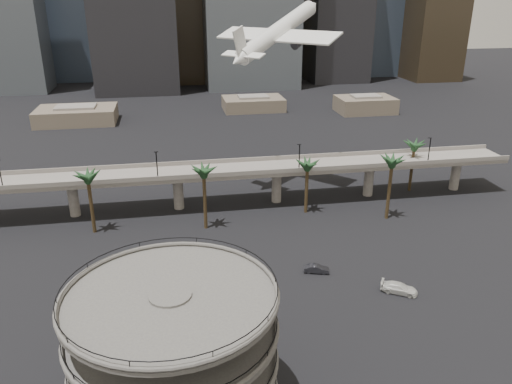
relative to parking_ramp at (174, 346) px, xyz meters
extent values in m
plane|color=black|center=(13.00, 4.00, -9.84)|extent=(700.00, 700.00, 0.00)
cylinder|color=#504D4B|center=(0.00, 0.00, -1.84)|extent=(4.40, 4.40, 16.50)
torus|color=black|center=(0.00, 0.00, -4.79)|extent=(21.80, 21.80, 0.10)
cylinder|color=#504D4B|center=(0.00, 0.00, -2.06)|extent=(22.00, 22.00, 0.45)
torus|color=#504D4B|center=(0.00, 0.00, -1.59)|extent=(22.20, 22.20, 0.50)
torus|color=black|center=(0.00, 0.00, -0.79)|extent=(21.80, 21.80, 0.10)
cylinder|color=#504D4B|center=(0.00, 0.00, 1.94)|extent=(22.00, 22.00, 0.45)
torus|color=#504D4B|center=(0.00, 0.00, 2.41)|extent=(22.20, 22.20, 0.50)
torus|color=black|center=(0.00, 0.00, 3.21)|extent=(21.80, 21.80, 0.10)
cylinder|color=#504D4B|center=(0.00, 0.00, 5.94)|extent=(22.00, 22.00, 0.45)
torus|color=#504D4B|center=(0.00, 0.00, 6.41)|extent=(22.20, 22.20, 0.50)
torus|color=black|center=(0.00, 0.00, 7.21)|extent=(21.80, 21.80, 0.10)
cube|color=slate|center=(13.00, 59.00, -1.84)|extent=(130.00, 9.00, 0.90)
cube|color=slate|center=(13.00, 54.50, -0.94)|extent=(130.00, 0.30, 1.00)
cube|color=slate|center=(13.00, 63.50, -0.94)|extent=(130.00, 0.30, 1.00)
cylinder|color=slate|center=(-20.00, 59.00, -6.04)|extent=(2.20, 2.20, 8.00)
cylinder|color=slate|center=(2.00, 59.00, -6.04)|extent=(2.20, 2.20, 8.00)
cylinder|color=slate|center=(24.00, 59.00, -6.04)|extent=(2.20, 2.20, 8.00)
cylinder|color=slate|center=(46.00, 59.00, -6.04)|extent=(2.20, 2.20, 8.00)
cylinder|color=slate|center=(68.00, 59.00, -6.04)|extent=(2.20, 2.20, 8.00)
cylinder|color=black|center=(-32.00, 55.00, 1.66)|extent=(0.24, 0.24, 6.00)
cylinder|color=black|center=(-2.00, 55.00, 1.66)|extent=(0.24, 0.24, 6.00)
cylinder|color=black|center=(28.00, 55.00, 1.66)|extent=(0.24, 0.24, 6.00)
cylinder|color=black|center=(58.00, 55.00, 1.66)|extent=(0.24, 0.24, 6.00)
cylinder|color=#40301B|center=(7.00, 48.00, -3.76)|extent=(0.70, 0.70, 12.15)
ellipsoid|color=#1C3D1F|center=(7.00, 48.00, 2.71)|extent=(4.40, 4.40, 2.00)
cylinder|color=#40301B|center=(29.00, 52.00, -4.44)|extent=(0.70, 0.70, 10.80)
ellipsoid|color=#1C3D1F|center=(29.00, 52.00, 1.36)|extent=(4.40, 4.40, 2.00)
cylinder|color=#40301B|center=(45.00, 46.00, -3.54)|extent=(0.70, 0.70, 12.60)
ellipsoid|color=#1C3D1F|center=(45.00, 46.00, 3.16)|extent=(4.40, 4.40, 2.00)
cylinder|color=#40301B|center=(57.00, 60.00, -4.21)|extent=(0.70, 0.70, 11.25)
ellipsoid|color=#1C3D1F|center=(57.00, 60.00, 1.81)|extent=(4.40, 4.40, 2.00)
cylinder|color=#40301B|center=(-15.00, 50.00, -3.99)|extent=(0.70, 0.70, 11.70)
ellipsoid|color=#1C3D1F|center=(-15.00, 50.00, 2.26)|extent=(4.40, 4.40, 2.00)
cube|color=#695D4D|center=(-32.00, 144.00, -7.09)|extent=(28.00, 18.00, 5.50)
cube|color=slate|center=(-32.00, 144.00, -3.94)|extent=(14.00, 9.00, 0.80)
cube|color=#695D4D|center=(35.00, 154.00, -7.34)|extent=(24.00, 16.00, 5.00)
cube|color=slate|center=(35.00, 154.00, -4.44)|extent=(12.00, 8.00, 0.80)
cube|color=#695D4D|center=(78.00, 142.00, -6.84)|extent=(22.00, 15.00, 6.00)
cube|color=slate|center=(78.00, 142.00, -3.44)|extent=(11.00, 7.50, 0.80)
cube|color=#4B5259|center=(-67.00, 214.00, 31.00)|extent=(26.00, 24.00, 81.68)
cube|color=#344051|center=(-42.00, 249.00, 15.30)|extent=(30.00, 30.00, 50.26)
cube|color=#807258|center=(68.00, 244.00, 12.15)|extent=(24.00, 24.00, 43.98)
cube|color=#344051|center=(118.00, 239.00, 26.81)|extent=(34.00, 30.00, 73.30)
cube|color=#2F261A|center=(143.00, 214.00, 20.53)|extent=(26.00, 26.00, 60.73)
cube|color=#807258|center=(31.00, 264.00, 10.06)|extent=(22.00, 22.00, 39.79)
cylinder|color=white|center=(27.08, 73.73, 26.33)|extent=(23.14, 22.17, 12.73)
cone|color=white|center=(38.01, 84.07, 31.44)|extent=(5.87, 5.83, 4.65)
cone|color=white|center=(16.16, 63.39, 21.22)|extent=(5.49, 5.44, 4.26)
cube|color=white|center=(26.52, 73.19, 25.42)|extent=(25.80, 26.75, 2.48)
cube|color=white|center=(17.47, 64.63, 22.27)|extent=(8.80, 9.10, 1.03)
cube|color=white|center=(16.80, 63.99, 24.99)|extent=(3.82, 3.64, 6.39)
cylinder|color=#27282C|center=(23.34, 77.94, 24.23)|extent=(4.85, 4.74, 3.33)
cylinder|color=#27282C|center=(31.09, 69.75, 24.23)|extent=(4.85, 4.74, 3.33)
imported|color=red|center=(3.20, 18.66, -9.11)|extent=(4.52, 2.60, 1.45)
imported|color=#222228|center=(24.13, 27.33, -9.13)|extent=(4.53, 2.63, 1.41)
imported|color=silver|center=(35.28, 19.12, -9.01)|extent=(6.07, 4.91, 1.65)
camera|label=1|loc=(1.06, -43.54, 34.64)|focal=35.00mm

